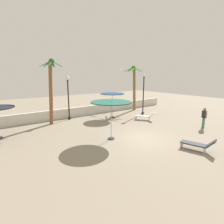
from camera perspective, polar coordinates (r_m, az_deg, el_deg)
ground_plane at (r=12.75m, az=8.44°, el=-8.50°), size 56.00×56.00×0.00m
boundary_wall at (r=19.63m, az=-10.09°, el=0.20°), size 25.20×0.30×0.99m
patio_umbrella_1 at (r=11.93m, az=-0.28°, el=2.72°), size 2.77×2.77×2.76m
patio_umbrella_2 at (r=18.33m, az=0.07°, el=5.60°), size 2.49×2.49×2.61m
palm_tree_0 at (r=22.33m, az=7.08°, el=9.32°), size 2.53×2.53×5.49m
palm_tree_1 at (r=16.77m, az=-18.97°, el=8.18°), size 2.10×1.89×5.80m
lamp_post_0 at (r=17.96m, az=-13.92°, el=6.76°), size 0.44×0.44×4.29m
lamp_post_1 at (r=20.21m, az=10.07°, el=6.80°), size 0.35×0.35×4.48m
lounge_chair_0 at (r=11.84m, az=25.78°, el=-9.26°), size 1.05×1.97×0.84m
lounge_chair_1 at (r=17.93m, az=10.64°, el=-1.26°), size 1.53×1.86×0.84m
guest_0 at (r=16.73m, az=27.44°, el=-1.08°), size 0.39×0.49×1.71m
seagull_0 at (r=23.37m, az=2.29°, el=13.53°), size 0.38×1.17×0.14m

